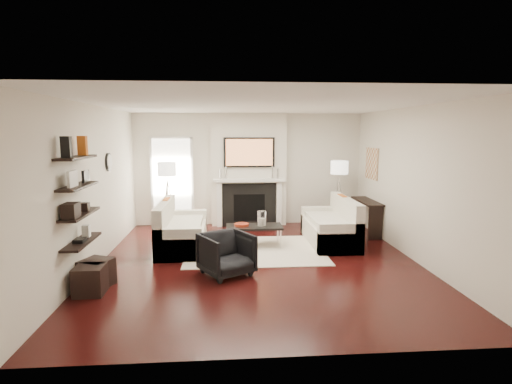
{
  "coord_description": "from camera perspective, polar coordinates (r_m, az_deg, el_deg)",
  "views": [
    {
      "loc": [
        -0.56,
        -6.7,
        2.25
      ],
      "look_at": [
        0.0,
        0.6,
        1.15
      ],
      "focal_mm": 28.0,
      "sensor_mm": 36.0,
      "label": 1
    }
  ],
  "objects": [
    {
      "name": "room_envelope",
      "position": [
        6.79,
        0.38,
        0.92
      ],
      "size": [
        6.0,
        6.0,
        6.0
      ],
      "color": "black",
      "rests_on": "ground"
    },
    {
      "name": "chimney_breast",
      "position": [
        9.64,
        -1.03,
        3.18
      ],
      "size": [
        1.8,
        0.25,
        2.7
      ],
      "primitive_type": "cube",
      "color": "silver",
      "rests_on": "floor"
    },
    {
      "name": "fireplace_surround",
      "position": [
        9.62,
        -0.97,
        -1.83
      ],
      "size": [
        1.3,
        0.02,
        1.04
      ],
      "primitive_type": "cube",
      "color": "black",
      "rests_on": "floor"
    },
    {
      "name": "firebox",
      "position": [
        9.62,
        -0.97,
        -2.24
      ],
      "size": [
        0.75,
        0.02,
        0.65
      ],
      "primitive_type": "cube",
      "color": "black",
      "rests_on": "floor"
    },
    {
      "name": "mantel_pilaster_l",
      "position": [
        9.57,
        -5.27,
        -1.73
      ],
      "size": [
        0.12,
        0.08,
        1.1
      ],
      "primitive_type": "cube",
      "color": "white",
      "rests_on": "floor"
    },
    {
      "name": "mantel_pilaster_r",
      "position": [
        9.65,
        3.32,
        -1.62
      ],
      "size": [
        0.12,
        0.08,
        1.1
      ],
      "primitive_type": "cube",
      "color": "white",
      "rests_on": "floor"
    },
    {
      "name": "mantel_shelf",
      "position": [
        9.48,
        -0.96,
        1.69
      ],
      "size": [
        1.7,
        0.18,
        0.07
      ],
      "primitive_type": "cube",
      "color": "white",
      "rests_on": "chimney_breast"
    },
    {
      "name": "tv_body",
      "position": [
        9.45,
        -0.98,
        5.69
      ],
      "size": [
        1.2,
        0.06,
        0.7
      ],
      "primitive_type": "cube",
      "color": "black",
      "rests_on": "chimney_breast"
    },
    {
      "name": "tv_screen",
      "position": [
        9.41,
        -0.97,
        5.68
      ],
      "size": [
        1.1,
        0.0,
        0.62
      ],
      "primitive_type": "cube",
      "color": "#BF723F",
      "rests_on": "tv_body"
    },
    {
      "name": "candlestick_l_tall",
      "position": [
        9.45,
        -4.3,
        2.78
      ],
      "size": [
        0.04,
        0.04,
        0.3
      ],
      "primitive_type": "cylinder",
      "color": "silver",
      "rests_on": "mantel_shelf"
    },
    {
      "name": "candlestick_l_short",
      "position": [
        9.45,
        -5.09,
        2.59
      ],
      "size": [
        0.04,
        0.04,
        0.24
      ],
      "primitive_type": "cylinder",
      "color": "silver",
      "rests_on": "mantel_shelf"
    },
    {
      "name": "candlestick_r_tall",
      "position": [
        9.51,
        2.35,
        2.83
      ],
      "size": [
        0.04,
        0.04,
        0.3
      ],
      "primitive_type": "cylinder",
      "color": "silver",
      "rests_on": "mantel_shelf"
    },
    {
      "name": "candlestick_r_short",
      "position": [
        9.53,
        3.12,
        2.66
      ],
      "size": [
        0.04,
        0.04,
        0.24
      ],
      "primitive_type": "cylinder",
      "color": "silver",
      "rests_on": "mantel_shelf"
    },
    {
      "name": "hallway_panel",
      "position": [
        9.84,
        -11.88,
        1.35
      ],
      "size": [
        0.9,
        0.02,
        2.1
      ],
      "primitive_type": "cube",
      "color": "white",
      "rests_on": "floor"
    },
    {
      "name": "door_trim_l",
      "position": [
        9.9,
        -14.65,
        1.3
      ],
      "size": [
        0.06,
        0.06,
        2.16
      ],
      "primitive_type": "cube",
      "color": "white",
      "rests_on": "floor"
    },
    {
      "name": "door_trim_r",
      "position": [
        9.77,
        -9.1,
        1.38
      ],
      "size": [
        0.06,
        0.06,
        2.16
      ],
      "primitive_type": "cube",
      "color": "white",
      "rests_on": "floor"
    },
    {
      "name": "door_trim_top",
      "position": [
        9.75,
        -12.09,
        7.65
      ],
      "size": [
        1.02,
        0.06,
        0.06
      ],
      "primitive_type": "cube",
      "color": "white",
      "rests_on": "wall_back"
    },
    {
      "name": "rug",
      "position": [
        7.72,
        -0.17,
        -8.35
      ],
      "size": [
        2.6,
        2.0,
        0.01
      ],
      "primitive_type": "cube",
      "color": "beige",
      "rests_on": "floor"
    },
    {
      "name": "loveseat_left_base",
      "position": [
        7.97,
        -10.42,
        -6.44
      ],
      "size": [
        0.85,
        1.8,
        0.42
      ],
      "primitive_type": "cube",
      "color": "beige",
      "rests_on": "floor"
    },
    {
      "name": "loveseat_left_back",
      "position": [
        7.93,
        -12.9,
        -4.23
      ],
      "size": [
        0.18,
        1.8,
        0.8
      ],
      "primitive_type": "cube",
      "color": "beige",
      "rests_on": "floor"
    },
    {
      "name": "loveseat_left_arm_n",
      "position": [
        7.17,
        -11.12,
        -7.41
      ],
      "size": [
        0.85,
        0.18,
        0.6
      ],
      "primitive_type": "cube",
      "color": "beige",
      "rests_on": "floor"
    },
    {
      "name": "loveseat_left_arm_s",
      "position": [
        8.73,
        -9.88,
        -4.5
      ],
      "size": [
        0.85,
        0.18,
        0.6
      ],
      "primitive_type": "cube",
      "color": "beige",
      "rests_on": "floor"
    },
    {
      "name": "loveseat_left_cushion",
      "position": [
        7.9,
        -10.11,
        -4.62
      ],
      "size": [
        0.63,
        1.44,
        0.1
      ],
      "primitive_type": "cube",
      "color": "beige",
      "rests_on": "loveseat_left_base"
    },
    {
      "name": "pillow_left_orange",
      "position": [
        8.18,
        -12.64,
        -2.37
      ],
      "size": [
        0.1,
        0.42,
        0.42
      ],
      "primitive_type": "cube",
      "color": "#B15315",
      "rests_on": "loveseat_left_cushion"
    },
    {
      "name": "pillow_left_charcoal",
      "position": [
        7.6,
        -13.28,
        -3.3
      ],
      "size": [
        0.1,
        0.4,
        0.4
      ],
      "primitive_type": "cube",
      "color": "black",
      "rests_on": "loveseat_left_cushion"
    },
    {
      "name": "loveseat_right_base",
      "position": [
        8.35,
        10.43,
        -5.75
      ],
      "size": [
        0.85,
        1.8,
        0.42
      ],
      "primitive_type": "cube",
      "color": "beige",
      "rests_on": "floor"
    },
    {
      "name": "loveseat_right_back",
      "position": [
        8.37,
        12.71,
        -3.56
      ],
      "size": [
        0.18,
        1.8,
        0.8
      ],
      "primitive_type": "cube",
      "color": "beige",
      "rests_on": "floor"
    },
    {
      "name": "loveseat_right_arm_n",
      "position": [
        7.57,
        12.01,
        -6.58
      ],
      "size": [
        0.85,
        0.18,
        0.6
      ],
      "primitive_type": "cube",
      "color": "beige",
      "rests_on": "floor"
    },
    {
      "name": "loveseat_right_arm_s",
      "position": [
        9.09,
        9.15,
        -3.96
      ],
      "size": [
        0.85,
        0.18,
        0.6
      ],
      "primitive_type": "cube",
      "color": "beige",
      "rests_on": "floor"
    },
    {
      "name": "loveseat_right_cushion",
      "position": [
        8.28,
        10.14,
        -4.02
      ],
      "size": [
        0.63,
        1.44,
        0.1
      ],
      "primitive_type": "cube",
      "color": "beige",
      "rests_on": "loveseat_right_base"
    },
    {
      "name": "pillow_right_orange",
      "position": [
        8.61,
        12.17,
        -1.82
      ],
      "size": [
        0.1,
        0.42,
        0.42
      ],
      "primitive_type": "cube",
      "color": "#B15315",
      "rests_on": "loveseat_right_cushion"
    },
    {
      "name": "pillow_right_charcoal",
      "position": [
        8.05,
        13.38,
        -2.65
      ],
      "size": [
        0.1,
        0.4,
        0.4
      ],
      "primitive_type": "cube",
      "color": "black",
      "rests_on": "loveseat_right_cushion"
    },
    {
      "name": "coffee_table",
      "position": [
        7.91,
        -0.25,
        -4.98
      ],
      "size": [
        1.1,
        0.55,
        0.04
      ],
      "primitive_type": "cube",
      "color": "black",
      "rests_on": "floor"
    },
    {
      "name": "coffee_leg_nw",
      "position": [
        7.73,
        -3.86,
        -6.93
      ],
      "size": [
        0.02,
        0.02,
        0.38
      ],
      "primitive_type": "cylinder",
      "color": "silver",
      "rests_on": "floor"
    },
    {
      "name": "coffee_leg_ne",
      "position": [
        7.8,
        3.55,
        -6.78
      ],
      "size": [
        0.02,
        0.02,
        0.38
      ],
      "primitive_type": "cylinder",
      "color": "silver",
      "rests_on": "floor"
    },
    {
      "name": "coffee_leg_sw",
      "position": [
        8.16,
        -3.89,
        -6.11
      ],
      "size": [
        0.02,
        0.02,
        0.38
      ],
      "primitive_type": "cylinder",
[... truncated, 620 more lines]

